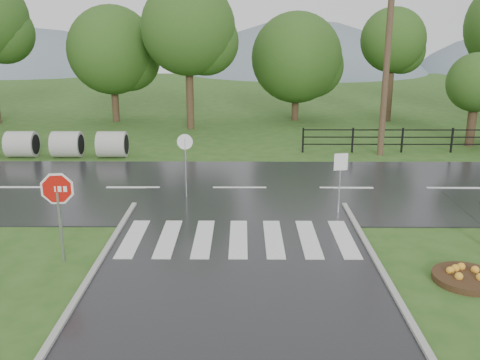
{
  "coord_description": "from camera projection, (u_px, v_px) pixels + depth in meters",
  "views": [
    {
      "loc": [
        0.13,
        -9.12,
        5.88
      ],
      "look_at": [
        0.04,
        6.0,
        1.5
      ],
      "focal_mm": 40.0,
      "sensor_mm": 36.0,
      "label": 1
    }
  ],
  "objects": [
    {
      "name": "reg_sign_small",
      "position": [
        340.0,
        171.0,
        16.96
      ],
      "size": [
        0.44,
        0.09,
        2.01
      ],
      "color": "#939399",
      "rests_on": "ground"
    },
    {
      "name": "fence_west",
      "position": [
        402.0,
        138.0,
        25.52
      ],
      "size": [
        9.58,
        0.08,
        1.2
      ],
      "color": "black",
      "rests_on": "ground"
    },
    {
      "name": "crosswalk",
      "position": [
        238.0,
        238.0,
        15.19
      ],
      "size": [
        6.5,
        2.8,
        0.02
      ],
      "color": "silver",
      "rests_on": "ground"
    },
    {
      "name": "stop_sign",
      "position": [
        58.0,
        196.0,
        13.39
      ],
      "size": [
        1.12,
        0.14,
        2.52
      ],
      "color": "#939399",
      "rests_on": "ground"
    },
    {
      "name": "hills",
      "position": [
        266.0,
        180.0,
        77.13
      ],
      "size": [
        102.0,
        48.0,
        48.0
      ],
      "color": "slate",
      "rests_on": "ground"
    },
    {
      "name": "main_road",
      "position": [
        240.0,
        189.0,
        20.0
      ],
      "size": [
        90.0,
        8.0,
        0.04
      ],
      "primitive_type": "cube",
      "color": "black",
      "rests_on": "ground"
    },
    {
      "name": "entrance_tree_left",
      "position": [
        476.0,
        83.0,
        26.26
      ],
      "size": [
        2.9,
        2.9,
        4.65
      ],
      "color": "#3D2B1C",
      "rests_on": "ground"
    },
    {
      "name": "reg_sign_round",
      "position": [
        185.0,
        158.0,
        18.48
      ],
      "size": [
        0.54,
        0.07,
        2.32
      ],
      "color": "#939399",
      "rests_on": "ground"
    },
    {
      "name": "ground",
      "position": [
        236.0,
        340.0,
        10.4
      ],
      "size": [
        120.0,
        120.0,
        0.0
      ],
      "primitive_type": "plane",
      "color": "#2D541C",
      "rests_on": "ground"
    },
    {
      "name": "flower_bed",
      "position": [
        467.0,
        277.0,
        12.74
      ],
      "size": [
        1.59,
        1.59,
        0.32
      ],
      "color": "#332111",
      "rests_on": "ground"
    },
    {
      "name": "utility_pole_east",
      "position": [
        387.0,
        60.0,
        24.03
      ],
      "size": [
        1.53,
        0.29,
        8.61
      ],
      "color": "#473523",
      "rests_on": "ground"
    },
    {
      "name": "treeline",
      "position": [
        257.0,
        123.0,
        33.45
      ],
      "size": [
        83.2,
        5.2,
        10.0
      ],
      "color": "#254A17",
      "rests_on": "ground"
    }
  ]
}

